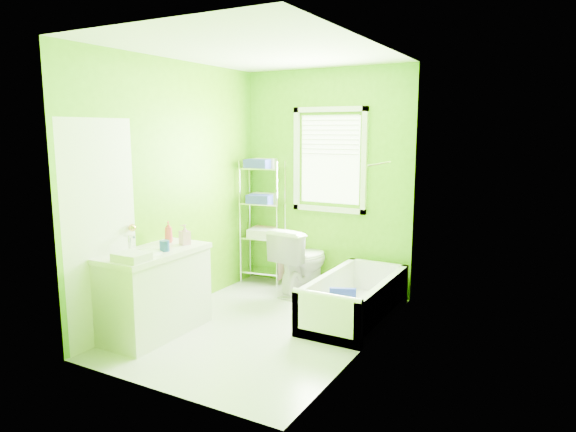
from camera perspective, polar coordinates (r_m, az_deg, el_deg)
The scene contains 9 objects.
ground at distance 5.15m, azimuth -2.83°, elevation -12.09°, with size 2.90×2.90×0.00m, color silver.
room_envelope at distance 4.80m, azimuth -2.98°, elevation 5.35°, with size 2.14×2.94×2.62m.
window at distance 6.03m, azimuth 4.64°, elevation 6.83°, with size 0.92×0.05×1.22m.
door at distance 4.79m, azimuth -20.03°, elevation -1.84°, with size 0.09×0.80×2.00m.
right_wall_decor at distance 4.35m, azimuth 8.58°, elevation 1.82°, with size 0.04×1.48×1.17m.
bathtub at distance 5.29m, azimuth 7.29°, elevation -9.82°, with size 0.67×1.44×0.47m.
toilet at distance 5.99m, azimuth 1.48°, elevation -4.94°, with size 0.44×0.78×0.80m, color white.
vanity at distance 4.99m, azimuth -14.61°, elevation -7.90°, with size 0.55×1.06×1.01m.
wire_shelf_unit at distance 6.35m, azimuth -2.76°, elevation 0.89°, with size 0.56×0.45×1.55m.
Camera 1 is at (2.53, -4.06, 1.90)m, focal length 32.00 mm.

